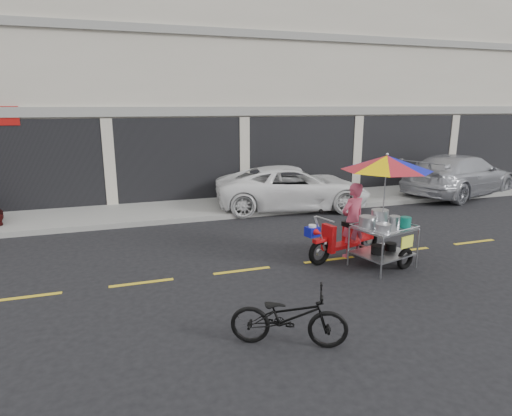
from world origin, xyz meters
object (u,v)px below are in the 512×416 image
object	(u,v)px
food_vendor_rig	(373,194)
near_bicycle	(289,317)
silver_pickup	(460,175)
white_pickup	(293,188)

from	to	relation	value
food_vendor_rig	near_bicycle	bearing A→B (deg)	-154.36
silver_pickup	food_vendor_rig	world-z (taller)	food_vendor_rig
near_bicycle	white_pickup	bearing A→B (deg)	1.57
silver_pickup	food_vendor_rig	bearing A→B (deg)	107.90
food_vendor_rig	white_pickup	bearing A→B (deg)	71.00
white_pickup	near_bicycle	world-z (taller)	white_pickup
near_bicycle	food_vendor_rig	world-z (taller)	food_vendor_rig
silver_pickup	near_bicycle	xyz separation A→B (m)	(-10.01, -7.57, -0.33)
near_bicycle	food_vendor_rig	distance (m)	3.98
near_bicycle	food_vendor_rig	size ratio (longest dim) A/B	0.61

